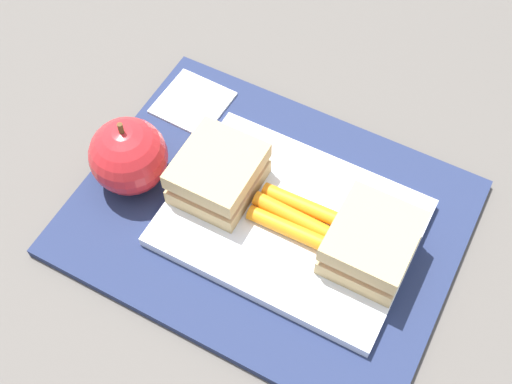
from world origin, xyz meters
name	(u,v)px	position (x,y,z in m)	size (l,w,h in m)	color
ground_plane	(267,220)	(0.00, 0.00, 0.00)	(2.40, 2.40, 0.00)	#56514C
lunchbag_mat	(267,218)	(0.00, 0.00, 0.01)	(0.36, 0.28, 0.01)	navy
food_tray	(291,222)	(-0.03, 0.00, 0.02)	(0.23, 0.17, 0.01)	white
sandwich_half_left	(372,243)	(-0.10, 0.00, 0.04)	(0.07, 0.08, 0.04)	tan
sandwich_half_right	(218,174)	(0.05, 0.00, 0.04)	(0.07, 0.08, 0.04)	tan
carrot_sticks_bundle	(292,216)	(-0.03, 0.00, 0.03)	(0.08, 0.04, 0.02)	orange
apple	(129,156)	(0.14, 0.02, 0.05)	(0.08, 0.08, 0.09)	red
paper_napkin	(193,103)	(0.14, -0.09, 0.01)	(0.07, 0.07, 0.00)	white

